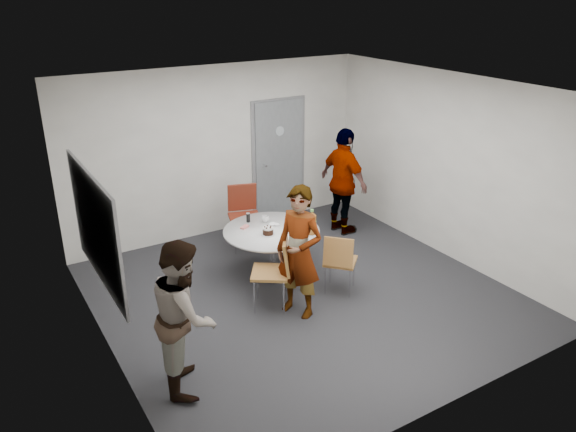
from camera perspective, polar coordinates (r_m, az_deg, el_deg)
floor at (r=7.51m, az=1.51°, el=-7.96°), size 5.00×5.00×0.00m
ceiling at (r=6.57m, az=1.76°, el=12.78°), size 5.00×5.00×0.00m
wall_back at (r=9.02m, az=-7.10°, el=6.53°), size 5.00×0.00×5.00m
wall_left at (r=6.04m, az=-18.72°, el=-2.80°), size 0.00×5.00×5.00m
wall_right at (r=8.48m, az=16.01°, el=4.78°), size 0.00×5.00×5.00m
wall_front at (r=5.21m, az=16.86°, el=-6.77°), size 5.00×0.00×5.00m
door at (r=9.58m, az=-0.96°, el=5.64°), size 1.02×0.17×2.12m
whiteboard at (r=6.19m, az=-18.93°, el=-1.20°), size 0.04×1.90×1.25m
table at (r=7.72m, az=-1.37°, el=-2.01°), size 1.32×1.32×1.04m
chair_near_left at (r=6.97m, az=-1.05°, el=-5.10°), size 0.65×0.64×0.95m
chair_near_right at (r=7.33m, az=5.25°, el=-4.32°), size 0.59×0.58×0.84m
chair_far at (r=8.65m, az=-4.52°, el=0.67°), size 0.59×0.62×0.98m
person_main at (r=6.74m, az=1.14°, el=-3.70°), size 0.62×0.72×1.66m
person_left at (r=5.69m, az=-10.46°, el=-9.87°), size 0.85×0.94×1.60m
person_right at (r=9.05m, az=5.69°, el=3.47°), size 0.50×1.05×1.74m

